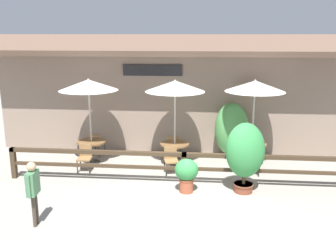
% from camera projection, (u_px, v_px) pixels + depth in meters
% --- Properties ---
extents(ground_plane, '(60.00, 60.00, 0.00)m').
position_uv_depth(ground_plane, '(182.00, 199.00, 9.87)').
color(ground_plane, gray).
extents(building_facade, '(14.28, 1.49, 4.23)m').
position_uv_depth(building_facade, '(189.00, 94.00, 13.31)').
color(building_facade, gray).
rests_on(building_facade, ground).
extents(patio_railing, '(10.40, 0.14, 0.95)m').
position_uv_depth(patio_railing, '(184.00, 161.00, 10.72)').
color(patio_railing, '#3D2D1E').
rests_on(patio_railing, ground).
extents(patio_umbrella_near, '(1.91, 1.91, 2.85)m').
position_uv_depth(patio_umbrella_near, '(88.00, 85.00, 12.04)').
color(patio_umbrella_near, '#B7B2A8').
rests_on(patio_umbrella_near, ground).
extents(dining_table_near, '(0.96, 0.96, 0.76)m').
position_uv_depth(dining_table_near, '(92.00, 145.00, 12.53)').
color(dining_table_near, brown).
rests_on(dining_table_near, ground).
extents(chair_near_streetside, '(0.44, 0.44, 0.84)m').
position_uv_depth(chair_near_streetside, '(85.00, 156.00, 11.85)').
color(chair_near_streetside, olive).
rests_on(chair_near_streetside, ground).
extents(chair_near_wallside, '(0.51, 0.51, 0.84)m').
position_uv_depth(chair_near_wallside, '(96.00, 143.00, 13.29)').
color(chair_near_wallside, olive).
rests_on(chair_near_wallside, ground).
extents(patio_umbrella_middle, '(1.91, 1.91, 2.85)m').
position_uv_depth(patio_umbrella_middle, '(175.00, 86.00, 11.79)').
color(patio_umbrella_middle, '#B7B2A8').
rests_on(patio_umbrella_middle, ground).
extents(dining_table_middle, '(0.96, 0.96, 0.76)m').
position_uv_depth(dining_table_middle, '(175.00, 148.00, 12.28)').
color(dining_table_middle, brown).
rests_on(dining_table_middle, ground).
extents(chair_middle_streetside, '(0.51, 0.51, 0.84)m').
position_uv_depth(chair_middle_streetside, '(171.00, 159.00, 11.63)').
color(chair_middle_streetside, olive).
rests_on(chair_middle_streetside, ground).
extents(chair_middle_wallside, '(0.46, 0.46, 0.84)m').
position_uv_depth(chair_middle_wallside, '(174.00, 145.00, 13.02)').
color(chair_middle_wallside, olive).
rests_on(chair_middle_wallside, ground).
extents(patio_umbrella_far, '(1.91, 1.91, 2.85)m').
position_uv_depth(patio_umbrella_far, '(255.00, 86.00, 11.79)').
color(patio_umbrella_far, '#B7B2A8').
rests_on(patio_umbrella_far, ground).
extents(dining_table_far, '(0.96, 0.96, 0.76)m').
position_uv_depth(dining_table_far, '(252.00, 148.00, 12.28)').
color(dining_table_far, brown).
rests_on(dining_table_far, ground).
extents(chair_far_streetside, '(0.49, 0.49, 0.84)m').
position_uv_depth(chair_far_streetside, '(254.00, 159.00, 11.61)').
color(chair_far_streetside, olive).
rests_on(chair_far_streetside, ground).
extents(chair_far_wallside, '(0.44, 0.44, 0.84)m').
position_uv_depth(chair_far_wallside, '(248.00, 145.00, 13.01)').
color(chair_far_wallside, olive).
rests_on(chair_far_wallside, ground).
extents(potted_plant_broad_leaf, '(0.65, 0.58, 0.95)m').
position_uv_depth(potted_plant_broad_leaf, '(186.00, 173.00, 10.21)').
color(potted_plant_broad_leaf, '#9E4C33').
rests_on(potted_plant_broad_leaf, ground).
extents(potted_plant_corner_fern, '(1.04, 0.94, 1.96)m').
position_uv_depth(potted_plant_corner_fern, '(245.00, 152.00, 10.07)').
color(potted_plant_corner_fern, brown).
rests_on(potted_plant_corner_fern, ground).
extents(potted_plant_tall_tropical, '(1.16, 1.04, 1.97)m').
position_uv_depth(potted_plant_tall_tropical, '(231.00, 129.00, 12.91)').
color(potted_plant_tall_tropical, '#B7AD99').
rests_on(potted_plant_tall_tropical, ground).
extents(pedestrian, '(0.22, 0.54, 1.52)m').
position_uv_depth(pedestrian, '(33.00, 185.00, 8.32)').
color(pedestrian, '#42382D').
rests_on(pedestrian, ground).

